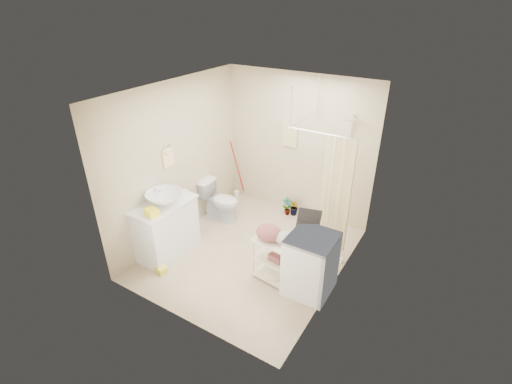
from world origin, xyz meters
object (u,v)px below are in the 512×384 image
toilet (220,200)px  washing_machine (310,264)px  vanity (166,228)px  laundry_rack (274,256)px

toilet → washing_machine: washing_machine is taller
vanity → washing_machine: size_ratio=1.14×
vanity → laundry_rack: 1.80m
toilet → laundry_rack: size_ratio=0.92×
laundry_rack → washing_machine: bearing=14.0°
vanity → toilet: (0.12, 1.28, -0.08)m
vanity → laundry_rack: bearing=10.9°
toilet → laundry_rack: 1.91m
vanity → washing_machine: bearing=10.2°
washing_machine → laundry_rack: washing_machine is taller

